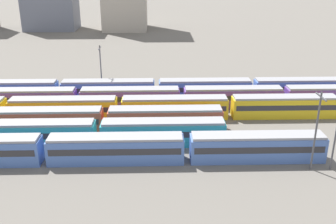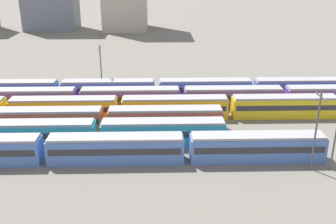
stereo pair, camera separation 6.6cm
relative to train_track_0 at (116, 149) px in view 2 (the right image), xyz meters
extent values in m
cube|color=#4C70BC|center=(0.00, 0.00, -0.20)|extent=(18.00, 3.00, 3.40)
cube|color=#2D2D33|center=(0.00, 0.00, 0.20)|extent=(17.20, 3.06, 0.90)
cube|color=#939399|center=(0.00, 0.00, 1.67)|extent=(17.60, 2.70, 0.35)
cube|color=#4C70BC|center=(18.90, 0.00, -0.20)|extent=(18.00, 3.00, 3.40)
cube|color=#2D2D33|center=(18.90, 0.00, 0.20)|extent=(17.20, 3.06, 0.90)
cube|color=#939399|center=(18.90, 0.00, 1.67)|extent=(17.60, 2.70, 0.35)
cube|color=teal|center=(-12.53, 5.20, -0.20)|extent=(18.00, 3.00, 3.40)
cube|color=#2D2D33|center=(-12.53, 5.20, 0.20)|extent=(17.20, 3.06, 0.90)
cube|color=#939399|center=(-12.53, 5.20, 1.67)|extent=(17.60, 2.70, 0.35)
cube|color=teal|center=(6.37, 5.20, -0.20)|extent=(18.00, 3.00, 3.40)
cube|color=#2D2D33|center=(6.37, 5.20, 0.20)|extent=(17.20, 3.06, 0.90)
cube|color=#939399|center=(6.37, 5.20, 1.67)|extent=(17.60, 2.70, 0.35)
cube|color=#BC4C38|center=(-12.11, 10.40, -0.20)|extent=(18.00, 3.00, 3.40)
cube|color=#2D2D33|center=(-12.11, 10.40, 0.20)|extent=(17.20, 3.06, 0.90)
cube|color=#939399|center=(-12.11, 10.40, 1.67)|extent=(17.60, 2.70, 0.35)
cube|color=#BC4C38|center=(6.79, 10.40, -0.20)|extent=(18.00, 3.00, 3.40)
cube|color=#2D2D33|center=(6.79, 10.40, 0.20)|extent=(17.20, 3.06, 0.90)
cube|color=#939399|center=(6.79, 10.40, 1.67)|extent=(17.60, 2.70, 0.35)
cube|color=yellow|center=(-10.38, 15.60, -0.20)|extent=(18.00, 3.00, 3.40)
cube|color=#2D2D33|center=(-10.38, 15.60, 0.20)|extent=(17.20, 3.06, 0.90)
cube|color=#939399|center=(-10.38, 15.60, 1.67)|extent=(17.60, 2.70, 0.35)
cube|color=yellow|center=(8.52, 15.60, -0.20)|extent=(18.00, 3.00, 3.40)
cube|color=#2D2D33|center=(8.52, 15.60, 0.20)|extent=(17.20, 3.06, 0.90)
cube|color=#939399|center=(8.52, 15.60, 1.67)|extent=(17.60, 2.70, 0.35)
cube|color=yellow|center=(27.42, 15.60, -0.20)|extent=(18.00, 3.00, 3.40)
cube|color=#2D2D33|center=(27.42, 15.60, 0.20)|extent=(17.20, 3.06, 0.90)
cube|color=#939399|center=(27.42, 15.60, 1.67)|extent=(17.60, 2.70, 0.35)
cube|color=#6B429E|center=(-18.32, 20.80, -0.20)|extent=(18.00, 3.00, 3.40)
cube|color=#2D2D33|center=(-18.32, 20.80, 0.20)|extent=(17.20, 3.06, 0.90)
cube|color=#939399|center=(-18.32, 20.80, 1.67)|extent=(17.60, 2.70, 0.35)
cube|color=#6B429E|center=(0.58, 20.80, -0.20)|extent=(18.00, 3.00, 3.40)
cube|color=#2D2D33|center=(0.58, 20.80, 0.20)|extent=(17.20, 3.06, 0.90)
cube|color=#939399|center=(0.58, 20.80, 1.67)|extent=(17.60, 2.70, 0.35)
cube|color=#6B429E|center=(19.48, 20.80, -0.20)|extent=(18.00, 3.00, 3.40)
cube|color=#2D2D33|center=(19.48, 20.80, 0.20)|extent=(17.20, 3.06, 0.90)
cube|color=#939399|center=(19.48, 20.80, 1.67)|extent=(17.60, 2.70, 0.35)
cube|color=#6B429E|center=(38.38, 20.80, -0.20)|extent=(18.00, 3.00, 3.40)
cube|color=#2D2D33|center=(38.38, 20.80, 0.20)|extent=(17.20, 3.06, 0.90)
cube|color=#939399|center=(38.38, 20.80, 1.67)|extent=(17.60, 2.70, 0.35)
cube|color=#4C70BC|center=(-22.91, 26.00, -0.20)|extent=(18.00, 3.00, 3.40)
cube|color=#2D2D33|center=(-22.91, 26.00, 0.20)|extent=(17.20, 3.06, 0.90)
cube|color=#939399|center=(-22.91, 26.00, 1.67)|extent=(17.60, 2.70, 0.35)
cube|color=#4C70BC|center=(-4.01, 26.00, -0.20)|extent=(18.00, 3.00, 3.40)
cube|color=#2D2D33|center=(-4.01, 26.00, 0.20)|extent=(17.20, 3.06, 0.90)
cube|color=#939399|center=(-4.01, 26.00, 1.67)|extent=(17.60, 2.70, 0.35)
cube|color=#4C70BC|center=(14.89, 26.00, -0.20)|extent=(18.00, 3.00, 3.40)
cube|color=#2D2D33|center=(14.89, 26.00, 0.20)|extent=(17.20, 3.06, 0.90)
cube|color=#939399|center=(14.89, 26.00, 1.67)|extent=(17.60, 2.70, 0.35)
cube|color=#4C70BC|center=(33.79, 26.00, -0.20)|extent=(18.00, 3.00, 3.40)
cube|color=#2D2D33|center=(33.79, 26.00, 0.20)|extent=(17.20, 3.06, 0.90)
cube|color=#939399|center=(33.79, 26.00, 1.67)|extent=(17.60, 2.70, 0.35)
cylinder|color=#4C4C51|center=(25.33, -2.81, 3.35)|extent=(0.24, 0.24, 10.50)
cube|color=#47474C|center=(25.33, -2.81, 8.00)|extent=(0.16, 3.20, 0.16)
cylinder|color=#4C4C51|center=(-5.69, 29.26, 3.08)|extent=(0.24, 0.24, 9.96)
cube|color=#47474C|center=(-5.69, 29.26, 7.45)|extent=(0.16, 3.20, 0.16)
cylinder|color=#4C4C51|center=(27.88, -2.88, 3.30)|extent=(0.24, 0.24, 10.41)
camera|label=1|loc=(5.61, -46.56, 23.07)|focal=41.50mm
camera|label=2|loc=(5.68, -46.56, 23.07)|focal=41.50mm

